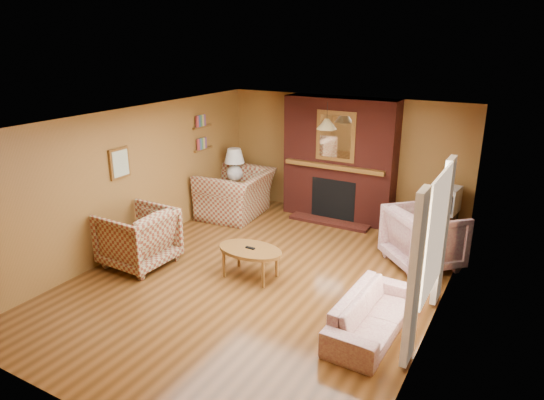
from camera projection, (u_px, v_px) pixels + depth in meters
The scene contains 20 objects.
floor at pixel (262, 278), 7.37m from camera, with size 6.50×6.50×0.00m, color #4C2B10.
ceiling at pixel (261, 120), 6.60m from camera, with size 6.50×6.50×0.00m, color white.
wall_back at pixel (344, 157), 9.66m from camera, with size 6.50×6.50×0.00m, color brown.
wall_front at pixel (76, 307), 4.30m from camera, with size 6.50×6.50×0.00m, color brown.
wall_left at pixel (134, 179), 8.14m from camera, with size 6.50×6.50×0.00m, color brown.
wall_right at pixel (440, 236), 5.82m from camera, with size 6.50×6.50×0.00m, color brown.
fireplace at pixel (339, 161), 9.45m from camera, with size 2.20×0.82×2.40m.
window_right at pixel (432, 247), 5.70m from camera, with size 0.10×1.85×2.00m.
bookshelf at pixel (204, 134), 9.54m from camera, with size 0.09×0.55×0.71m.
botanical_print at pixel (120, 163), 7.77m from camera, with size 0.05×0.40×0.50m.
pendant_light at pixel (327, 124), 8.62m from camera, with size 0.36×0.36×0.48m.
plaid_loveseat at pixel (236, 194), 9.81m from camera, with size 1.41×1.24×0.92m, color maroon.
plaid_armchair at pixel (138, 237), 7.66m from camera, with size 0.99×1.02×0.93m, color maroon.
floral_sofa at pixel (372, 314), 5.95m from camera, with size 1.68×0.66×0.49m, color #C3B497.
floral_armchair at pixel (424, 237), 7.64m from camera, with size 1.01×1.04×0.95m, color #C3B497.
coffee_table at pixel (250, 252), 7.27m from camera, with size 1.03×0.64×0.49m.
side_table at pixel (235, 195), 10.27m from camera, with size 0.45×0.45×0.60m, color brown.
table_lamp at pixel (234, 163), 10.05m from camera, with size 0.42×0.42×0.69m.
tv_stand at pixel (440, 226), 8.64m from camera, with size 0.51×0.46×0.55m, color black.
crt_tv at pixel (444, 199), 8.47m from camera, with size 0.54×0.54×0.45m.
Camera 1 is at (3.37, -5.68, 3.48)m, focal length 32.00 mm.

